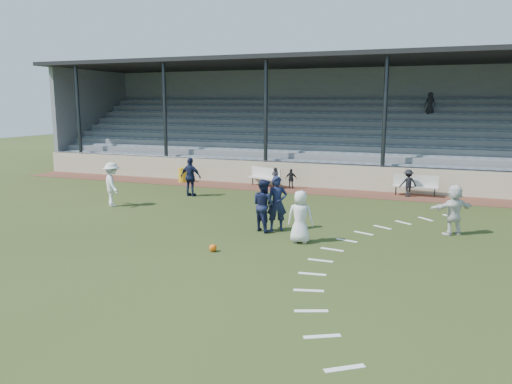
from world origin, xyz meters
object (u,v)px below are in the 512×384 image
at_px(bench_left, 265,175).
at_px(trash_bin, 183,175).
at_px(bench_right, 416,184).
at_px(player_white_lead, 300,217).
at_px(football, 213,248).
at_px(player_navy_lead, 277,203).

bearing_deg(bench_left, trash_bin, -152.50).
xyz_separation_m(bench_right, player_white_lead, (-2.78, -9.38, 0.23)).
relative_size(trash_bin, player_white_lead, 0.47).
relative_size(bench_left, player_white_lead, 1.22).
relative_size(bench_right, player_white_lead, 1.23).
bearing_deg(bench_right, trash_bin, -177.86).
xyz_separation_m(bench_left, bench_right, (7.34, 0.03, 0.00)).
bearing_deg(football, bench_left, 102.50).
height_order(player_white_lead, player_navy_lead, player_navy_lead).
height_order(football, player_white_lead, player_white_lead).
distance_m(bench_left, trash_bin, 4.65).
bearing_deg(bench_left, bench_right, 24.37).
height_order(football, player_navy_lead, player_navy_lead).
bearing_deg(bench_left, player_white_lead, -39.89).
distance_m(trash_bin, player_navy_lead, 11.26).
distance_m(bench_right, football, 12.22).
distance_m(football, player_white_lead, 2.85).
relative_size(bench_left, bench_right, 0.99).
relative_size(bench_left, football, 9.00).
height_order(bench_right, trash_bin, bench_right).
distance_m(bench_left, player_navy_lead, 8.83).
bearing_deg(player_white_lead, bench_left, -70.29).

